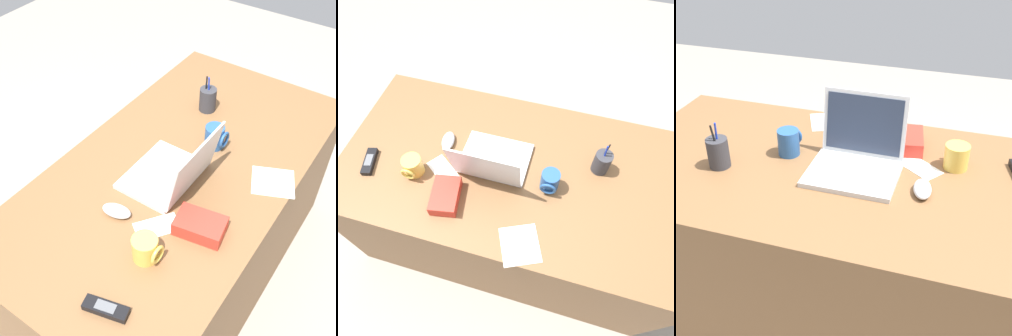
% 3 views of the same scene
% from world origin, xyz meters
% --- Properties ---
extents(ground_plane, '(6.00, 6.00, 0.00)m').
position_xyz_m(ground_plane, '(0.00, 0.00, 0.00)').
color(ground_plane, gray).
extents(desk, '(1.59, 0.85, 0.72)m').
position_xyz_m(desk, '(0.00, 0.00, 0.36)').
color(desk, brown).
rests_on(desk, ground).
extents(laptop, '(0.31, 0.29, 0.25)m').
position_xyz_m(laptop, '(0.09, 0.02, 0.77)').
color(laptop, silver).
rests_on(laptop, desk).
extents(computer_mouse, '(0.08, 0.12, 0.03)m').
position_xyz_m(computer_mouse, '(0.33, -0.05, 0.74)').
color(computer_mouse, silver).
rests_on(computer_mouse, desk).
extents(coffee_mug_white, '(0.08, 0.09, 0.10)m').
position_xyz_m(coffee_mug_white, '(-0.18, 0.05, 0.77)').
color(coffee_mug_white, '#26518C').
rests_on(coffee_mug_white, desk).
extents(coffee_mug_tall, '(0.09, 0.10, 0.09)m').
position_xyz_m(coffee_mug_tall, '(0.42, 0.14, 0.77)').
color(coffee_mug_tall, '#E0BC4C').
rests_on(coffee_mug_tall, desk).
extents(cordless_phone, '(0.08, 0.14, 0.03)m').
position_xyz_m(cordless_phone, '(0.63, 0.15, 0.73)').
color(cordless_phone, black).
rests_on(cordless_phone, desk).
extents(pen_holder, '(0.08, 0.08, 0.17)m').
position_xyz_m(pen_holder, '(-0.38, -0.10, 0.78)').
color(pen_holder, '#333338').
rests_on(pen_holder, desk).
extents(snack_bag, '(0.14, 0.19, 0.06)m').
position_xyz_m(snack_bag, '(0.23, 0.23, 0.75)').
color(snack_bag, red).
rests_on(snack_bag, desk).
extents(paper_note_near_laptop, '(0.20, 0.21, 0.00)m').
position_xyz_m(paper_note_near_laptop, '(-0.13, 0.34, 0.72)').
color(paper_note_near_laptop, white).
rests_on(paper_note_near_laptop, desk).
extents(paper_note_left, '(0.17, 0.16, 0.00)m').
position_xyz_m(paper_note_left, '(0.30, 0.10, 0.72)').
color(paper_note_left, white).
rests_on(paper_note_left, desk).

